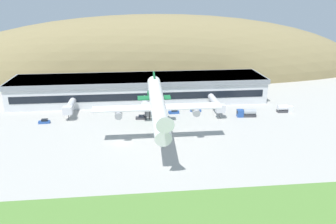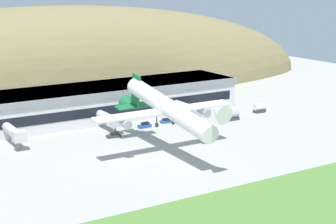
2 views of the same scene
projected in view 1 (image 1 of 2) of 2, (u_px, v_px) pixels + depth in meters
ground_plane at (122, 143)px, 102.66m from camera, size 347.82×347.82×0.00m
hill_backdrop at (156, 74)px, 194.03m from camera, size 253.07×65.61×68.44m
terminal_building at (140, 87)px, 143.08m from camera, size 109.06×22.16×10.57m
jetway_0 at (70, 107)px, 124.26m from camera, size 3.38×13.28×5.43m
jetway_1 at (145, 104)px, 127.52m from camera, size 3.38×12.46×5.43m
jetway_2 at (216, 103)px, 128.00m from camera, size 3.38×17.03×5.43m
cargo_airplane at (158, 106)px, 99.36m from camera, size 39.60×47.59×12.43m
service_car_0 at (141, 117)px, 122.71m from camera, size 4.22×2.17×1.47m
service_car_1 at (195, 110)px, 131.03m from camera, size 4.54×2.30×1.41m
service_car_2 at (174, 112)px, 128.52m from camera, size 4.28×1.90×1.69m
service_car_3 at (44, 122)px, 118.61m from camera, size 4.06×1.89×1.59m
fuel_truck at (246, 113)px, 124.81m from camera, size 7.45×2.75×3.07m
box_truck at (285, 109)px, 129.73m from camera, size 6.17×2.44×3.05m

